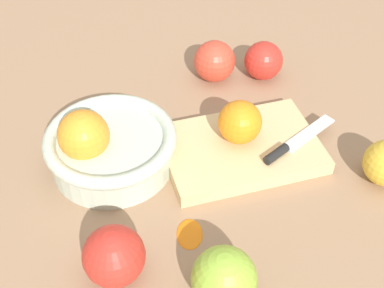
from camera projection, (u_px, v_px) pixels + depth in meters
ground_plane at (197, 168)px, 0.80m from camera, size 2.40×2.40×0.00m
bowl at (108, 146)px, 0.78m from camera, size 0.20×0.20×0.11m
cutting_board at (242, 150)px, 0.82m from camera, size 0.26×0.19×0.02m
orange_on_board at (240, 122)px, 0.80m from camera, size 0.07×0.07×0.07m
knife at (290, 145)px, 0.80m from camera, size 0.15×0.06×0.01m
apple_back_right at (263, 61)px, 0.95m from camera, size 0.07×0.07×0.07m
apple_front_left at (114, 256)px, 0.64m from camera, size 0.08×0.08×0.08m
apple_back_right_2 at (214, 61)px, 0.94m from camera, size 0.08×0.08×0.08m
apple_front_left_2 at (224, 279)px, 0.62m from camera, size 0.08×0.08×0.08m
citrus_peel at (190, 232)px, 0.71m from camera, size 0.05×0.06×0.01m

